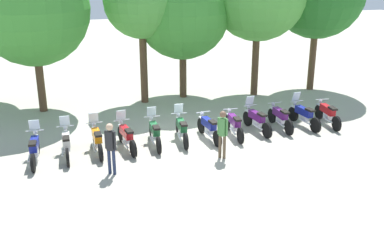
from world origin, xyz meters
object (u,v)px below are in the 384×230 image
at_px(motorcycle_3, 126,136).
at_px(tree_3, 183,12).
at_px(motorcycle_7, 234,124).
at_px(tree_1, 32,9).
at_px(motorcycle_0, 35,148).
at_px(motorcycle_4, 155,132).
at_px(motorcycle_1, 67,143).
at_px(motorcycle_5, 182,129).
at_px(person_1, 223,131).
at_px(tree_2, 141,1).
at_px(motorcycle_11, 327,113).
at_px(motorcycle_2, 97,139).
at_px(person_0, 111,144).
at_px(motorcycle_10, 304,115).
at_px(motorcycle_6, 209,128).
at_px(motorcycle_9, 280,117).
at_px(motorcycle_8, 257,120).

bearing_deg(motorcycle_3, tree_3, -40.91).
distance_m(motorcycle_7, tree_1, 10.21).
distance_m(motorcycle_0, tree_3, 10.18).
distance_m(motorcycle_4, motorcycle_7, 3.26).
bearing_deg(tree_3, motorcycle_1, -134.54).
bearing_deg(motorcycle_5, person_1, -148.98).
distance_m(motorcycle_3, tree_2, 7.40).
distance_m(motorcycle_1, motorcycle_11, 10.88).
bearing_deg(tree_2, motorcycle_11, -37.94).
distance_m(motorcycle_0, motorcycle_2, 2.18).
bearing_deg(tree_3, person_0, -120.00).
relative_size(motorcycle_5, tree_3, 0.33).
bearing_deg(motorcycle_7, motorcycle_1, 95.26).
bearing_deg(motorcycle_10, motorcycle_6, 86.79).
relative_size(motorcycle_1, tree_2, 0.32).
xyz_separation_m(motorcycle_4, motorcycle_9, (5.43, 0.29, -0.01)).
bearing_deg(motorcycle_2, motorcycle_1, 90.56).
bearing_deg(motorcycle_3, motorcycle_8, -94.91).
xyz_separation_m(motorcycle_2, person_0, (0.31, -1.94, 0.54)).
relative_size(motorcycle_6, tree_1, 0.30).
relative_size(motorcycle_4, motorcycle_6, 1.00).
relative_size(motorcycle_10, tree_3, 0.33).
height_order(motorcycle_4, motorcycle_6, motorcycle_4).
relative_size(motorcycle_4, tree_1, 0.30).
bearing_deg(motorcycle_3, motorcycle_7, -97.08).
height_order(motorcycle_1, motorcycle_7, motorcycle_1).
relative_size(person_0, tree_3, 0.27).
height_order(motorcycle_0, person_1, person_1).
bearing_deg(motorcycle_2, motorcycle_8, -90.31).
bearing_deg(person_1, tree_2, -125.37).
distance_m(motorcycle_5, motorcycle_10, 5.43).
height_order(motorcycle_4, tree_3, tree_3).
bearing_deg(motorcycle_1, tree_1, 9.56).
distance_m(motorcycle_0, tree_2, 8.91).
bearing_deg(motorcycle_2, tree_2, -29.74).
height_order(motorcycle_8, tree_1, tree_1).
height_order(motorcycle_0, motorcycle_4, same).
distance_m(motorcycle_3, motorcycle_6, 3.26).
bearing_deg(motorcycle_8, motorcycle_5, 86.13).
bearing_deg(motorcycle_7, tree_1, 57.26).
bearing_deg(tree_2, motorcycle_5, -85.37).
bearing_deg(motorcycle_9, tree_3, 25.35).
xyz_separation_m(motorcycle_0, motorcycle_4, (4.35, 0.31, 0.00)).
height_order(motorcycle_8, person_1, person_1).
distance_m(tree_2, tree_3, 2.19).
bearing_deg(person_0, tree_3, -177.81).
bearing_deg(motorcycle_10, motorcycle_8, 82.81).
bearing_deg(motorcycle_8, tree_1, 51.44).
xyz_separation_m(motorcycle_9, motorcycle_11, (2.18, -0.14, 0.00)).
height_order(motorcycle_6, tree_2, tree_2).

